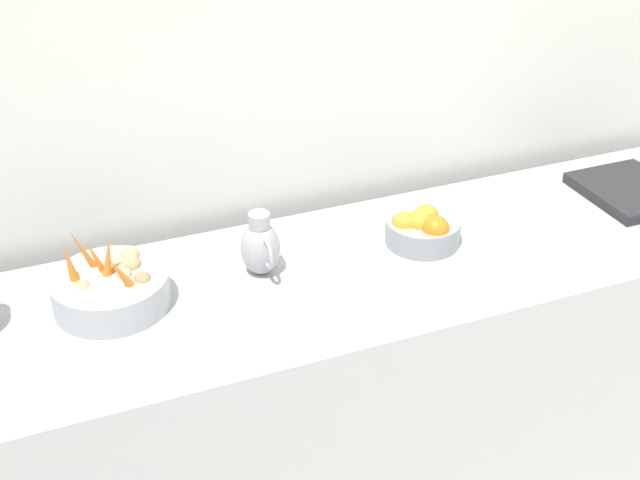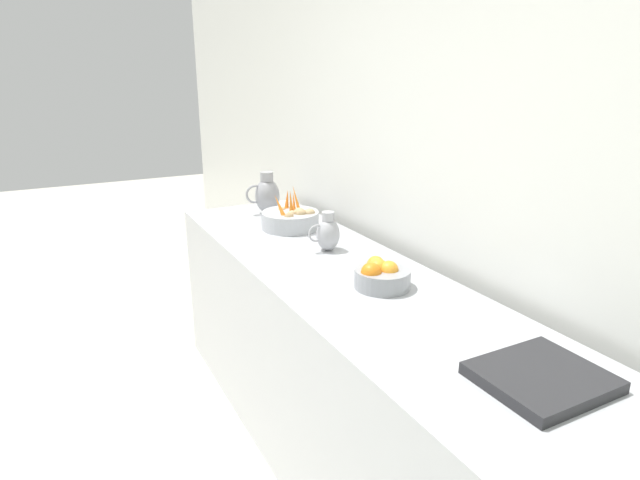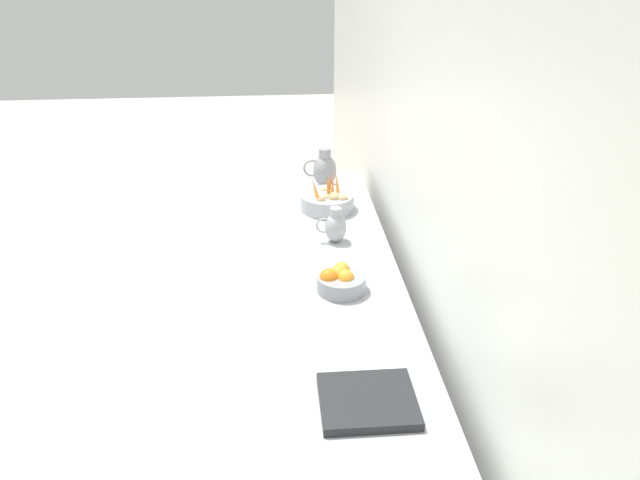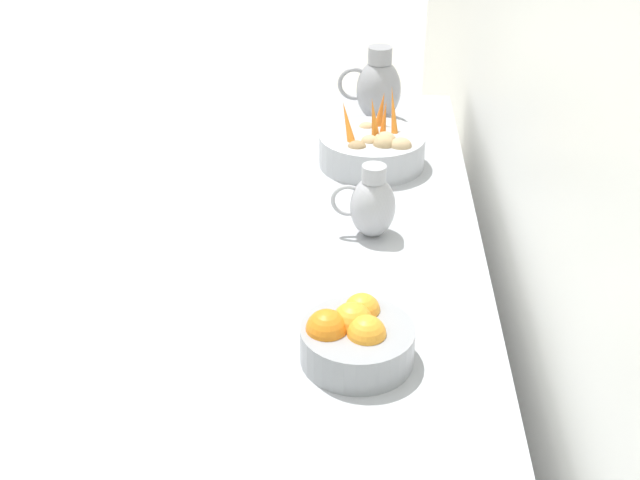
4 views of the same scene
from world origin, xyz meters
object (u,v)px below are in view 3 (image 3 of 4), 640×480
at_px(orange_bowl, 340,280).
at_px(vegetable_colander, 328,201).
at_px(metal_pitcher_short, 335,226).
at_px(metal_pitcher_tall, 324,169).

bearing_deg(orange_bowl, vegetable_colander, -91.75).
relative_size(vegetable_colander, orange_bowl, 1.39).
height_order(vegetable_colander, metal_pitcher_short, vegetable_colander).
height_order(vegetable_colander, metal_pitcher_tall, metal_pitcher_tall).
xyz_separation_m(vegetable_colander, orange_bowl, (0.03, 0.93, -0.00)).
xyz_separation_m(vegetable_colander, metal_pitcher_tall, (-0.01, -0.38, 0.06)).
xyz_separation_m(orange_bowl, metal_pitcher_tall, (-0.04, -1.31, 0.06)).
distance_m(vegetable_colander, metal_pitcher_tall, 0.38).
bearing_deg(orange_bowl, metal_pitcher_tall, -91.83).
height_order(metal_pitcher_tall, metal_pitcher_short, metal_pitcher_tall).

